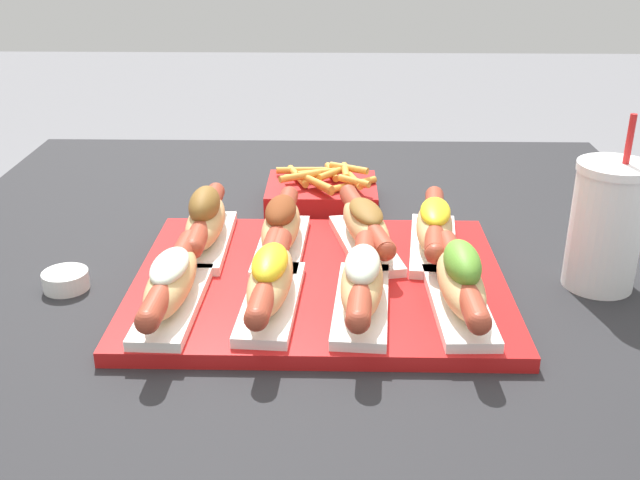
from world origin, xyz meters
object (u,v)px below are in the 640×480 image
(hot_dog_0, at_px, (171,283))
(hot_dog_6, at_px, (365,225))
(hot_dog_1, at_px, (271,280))
(fries_basket, at_px, (322,192))
(hot_dog_4, at_px, (206,221))
(drink_cup, at_px, (606,226))
(sauce_bowl, at_px, (66,279))
(hot_dog_3, at_px, (461,282))
(hot_dog_5, at_px, (281,227))
(serving_tray, at_px, (320,282))
(hot_dog_7, at_px, (435,227))
(hot_dog_2, at_px, (362,282))

(hot_dog_0, xyz_separation_m, hot_dog_6, (0.23, 0.17, -0.00))
(hot_dog_1, distance_m, fries_basket, 0.38)
(hot_dog_1, bearing_deg, fries_basket, 82.10)
(hot_dog_0, distance_m, hot_dog_4, 0.18)
(hot_dog_0, height_order, drink_cup, drink_cup)
(hot_dog_1, bearing_deg, sauce_bowl, 164.69)
(sauce_bowl, relative_size, fries_basket, 0.32)
(hot_dog_3, distance_m, hot_dog_4, 0.36)
(hot_dog_5, bearing_deg, hot_dog_1, -90.47)
(hot_dog_4, relative_size, sauce_bowl, 4.01)
(sauce_bowl, bearing_deg, hot_dog_0, -27.69)
(serving_tray, xyz_separation_m, hot_dog_7, (0.15, 0.08, 0.04))
(hot_dog_2, relative_size, hot_dog_7, 1.00)
(hot_dog_3, distance_m, drink_cup, 0.22)
(serving_tray, height_order, hot_dog_6, hot_dog_6)
(hot_dog_0, height_order, hot_dog_5, hot_dog_5)
(hot_dog_3, relative_size, sauce_bowl, 4.01)
(hot_dog_6, bearing_deg, hot_dog_3, -59.10)
(serving_tray, xyz_separation_m, drink_cup, (0.35, 0.02, 0.07))
(drink_cup, bearing_deg, hot_dog_2, -161.66)
(hot_dog_3, xyz_separation_m, hot_dog_6, (-0.10, 0.17, -0.00))
(hot_dog_7, distance_m, sauce_bowl, 0.48)
(fries_basket, bearing_deg, hot_dog_0, -113.26)
(hot_dog_0, xyz_separation_m, hot_dog_3, (0.33, 0.01, 0.00))
(hot_dog_6, xyz_separation_m, drink_cup, (0.29, -0.07, 0.03))
(hot_dog_2, height_order, sauce_bowl, hot_dog_2)
(hot_dog_0, relative_size, hot_dog_2, 1.00)
(hot_dog_0, bearing_deg, hot_dog_5, 55.25)
(hot_dog_4, bearing_deg, hot_dog_2, -39.92)
(hot_dog_7, bearing_deg, hot_dog_5, -178.74)
(hot_dog_0, distance_m, hot_dog_1, 0.11)
(hot_dog_7, bearing_deg, drink_cup, -17.47)
(hot_dog_0, height_order, hot_dog_6, same)
(serving_tray, height_order, hot_dog_4, hot_dog_4)
(hot_dog_0, xyz_separation_m, hot_dog_4, (0.01, 0.18, 0.00))
(serving_tray, xyz_separation_m, hot_dog_4, (-0.16, 0.09, 0.04))
(drink_cup, bearing_deg, hot_dog_1, -166.57)
(serving_tray, height_order, fries_basket, fries_basket)
(hot_dog_6, height_order, sauce_bowl, hot_dog_6)
(hot_dog_5, distance_m, sauce_bowl, 0.28)
(hot_dog_6, distance_m, sauce_bowl, 0.39)
(drink_cup, bearing_deg, fries_basket, 142.01)
(serving_tray, relative_size, hot_dog_1, 2.02)
(hot_dog_1, bearing_deg, serving_tray, 55.77)
(hot_dog_0, relative_size, fries_basket, 1.30)
(hot_dog_2, relative_size, fries_basket, 1.30)
(hot_dog_3, bearing_deg, hot_dog_7, 93.47)
(hot_dog_1, height_order, sauce_bowl, hot_dog_1)
(hot_dog_1, distance_m, hot_dog_4, 0.20)
(hot_dog_3, relative_size, hot_dog_4, 1.00)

